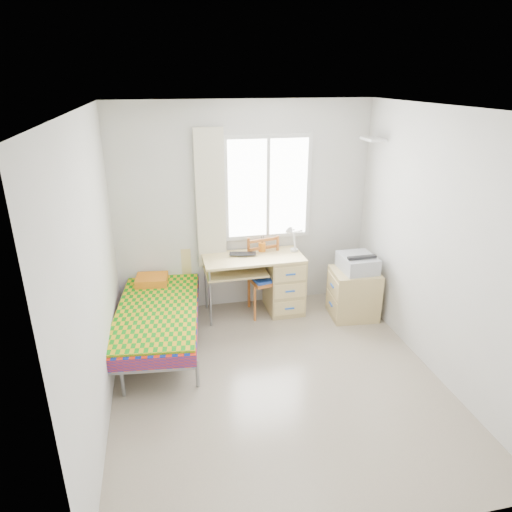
{
  "coord_description": "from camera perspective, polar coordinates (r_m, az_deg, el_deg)",
  "views": [
    {
      "loc": [
        -1.0,
        -3.67,
        2.84
      ],
      "look_at": [
        -0.1,
        0.55,
        1.13
      ],
      "focal_mm": 32.0,
      "sensor_mm": 36.0,
      "label": 1
    }
  ],
  "objects": [
    {
      "name": "laptop",
      "position": [
        5.6,
        -1.67,
        0.04
      ],
      "size": [
        0.36,
        0.27,
        0.03
      ],
      "primitive_type": "imported",
      "rotation": [
        0.0,
        0.0,
        -0.19
      ],
      "color": "black",
      "rests_on": "desk"
    },
    {
      "name": "task_lamp",
      "position": [
        5.61,
        4.59,
        2.43
      ],
      "size": [
        0.22,
        0.31,
        0.38
      ],
      "rotation": [
        0.0,
        0.0,
        0.25
      ],
      "color": "white",
      "rests_on": "desk"
    },
    {
      "name": "cabinet",
      "position": [
        5.85,
        12.06,
        -4.62
      ],
      "size": [
        0.6,
        0.54,
        0.61
      ],
      "rotation": [
        0.0,
        0.0,
        -0.08
      ],
      "color": "tan",
      "rests_on": "floor"
    },
    {
      "name": "window",
      "position": [
        5.7,
        1.49,
        8.49
      ],
      "size": [
        1.1,
        0.04,
        1.3
      ],
      "color": "white",
      "rests_on": "wall_back"
    },
    {
      "name": "wall_right",
      "position": [
        4.75,
        21.98,
        1.04
      ],
      "size": [
        0.0,
        3.5,
        3.5
      ],
      "primitive_type": "plane",
      "rotation": [
        1.57,
        0.0,
        -1.57
      ],
      "color": "silver",
      "rests_on": "ground"
    },
    {
      "name": "chair",
      "position": [
        5.74,
        1.27,
        -1.98
      ],
      "size": [
        0.5,
        0.5,
        0.97
      ],
      "rotation": [
        0.0,
        0.0,
        0.2
      ],
      "color": "#A95B20",
      "rests_on": "floor"
    },
    {
      "name": "printer",
      "position": [
        5.72,
        12.59,
        -0.8
      ],
      "size": [
        0.41,
        0.47,
        0.2
      ],
      "rotation": [
        0.0,
        0.0,
        0.02
      ],
      "color": "#ADB1B6",
      "rests_on": "cabinet"
    },
    {
      "name": "pen_cup",
      "position": [
        5.77,
        0.76,
        1.14
      ],
      "size": [
        0.11,
        0.11,
        0.11
      ],
      "primitive_type": "cylinder",
      "rotation": [
        0.0,
        0.0,
        0.22
      ],
      "color": "orange",
      "rests_on": "desk"
    },
    {
      "name": "floating_shelf",
      "position": [
        5.69,
        14.46,
        13.96
      ],
      "size": [
        0.2,
        0.32,
        0.03
      ],
      "primitive_type": "cube",
      "color": "white",
      "rests_on": "wall_right"
    },
    {
      "name": "floor",
      "position": [
        4.75,
        2.68,
        -15.21
      ],
      "size": [
        3.5,
        3.5,
        0.0
      ],
      "primitive_type": "plane",
      "color": "#BCAD93",
      "rests_on": "ground"
    },
    {
      "name": "desk",
      "position": [
        5.82,
        2.83,
        -3.04
      ],
      "size": [
        1.24,
        0.58,
        0.77
      ],
      "rotation": [
        0.0,
        0.0,
        0.01
      ],
      "color": "#E0BD75",
      "rests_on": "floor"
    },
    {
      "name": "wall_left",
      "position": [
        4.02,
        -19.63,
        -2.27
      ],
      "size": [
        0.0,
        3.5,
        3.5
      ],
      "primitive_type": "plane",
      "rotation": [
        1.57,
        0.0,
        1.57
      ],
      "color": "silver",
      "rests_on": "ground"
    },
    {
      "name": "wall_back",
      "position": [
        5.72,
        -1.53,
        5.96
      ],
      "size": [
        3.2,
        0.0,
        3.2
      ],
      "primitive_type": "plane",
      "rotation": [
        1.57,
        0.0,
        0.0
      ],
      "color": "silver",
      "rests_on": "ground"
    },
    {
      "name": "bed",
      "position": [
        5.25,
        -12.23,
        -6.7
      ],
      "size": [
        1.08,
        1.97,
        0.82
      ],
      "rotation": [
        0.0,
        0.0,
        -0.1
      ],
      "color": "gray",
      "rests_on": "floor"
    },
    {
      "name": "curtain",
      "position": [
        5.56,
        -5.7,
        6.99
      ],
      "size": [
        0.35,
        0.05,
        1.7
      ],
      "primitive_type": "cube",
      "color": "beige",
      "rests_on": "wall_back"
    },
    {
      "name": "book",
      "position": [
        5.65,
        -2.69,
        -1.91
      ],
      "size": [
        0.19,
        0.25,
        0.02
      ],
      "primitive_type": "imported",
      "rotation": [
        0.0,
        0.0,
        0.06
      ],
      "color": "gray",
      "rests_on": "desk"
    },
    {
      "name": "ceiling",
      "position": [
        3.81,
        3.39,
        17.92
      ],
      "size": [
        3.5,
        3.5,
        0.0
      ],
      "primitive_type": "plane",
      "rotation": [
        3.14,
        0.0,
        0.0
      ],
      "color": "white",
      "rests_on": "wall_back"
    }
  ]
}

